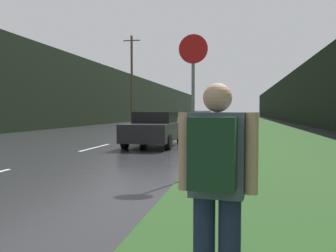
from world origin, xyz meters
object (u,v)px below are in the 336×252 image
object	(u,v)px
car_passing_far	(202,119)
hitchhiker_with_backpack	(216,182)
car_passing_near	(155,129)
stop_sign	(193,93)

from	to	relation	value
car_passing_far	hitchhiker_with_backpack	bearing A→B (deg)	95.95
car_passing_far	car_passing_near	bearing A→B (deg)	90.00
stop_sign	hitchhiker_with_backpack	xyz separation A→B (m)	(0.82, -5.15, -0.91)
hitchhiker_with_backpack	car_passing_near	size ratio (longest dim) A/B	0.38
hitchhiker_with_backpack	car_passing_far	size ratio (longest dim) A/B	0.41
stop_sign	car_passing_near	distance (m)	7.39
car_passing_near	car_passing_far	distance (m)	19.72
hitchhiker_with_backpack	car_passing_far	bearing A→B (deg)	101.63
hitchhiker_with_backpack	car_passing_near	distance (m)	12.46
stop_sign	car_passing_near	xyz separation A→B (m)	(-2.49, 6.87, -1.14)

